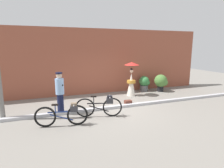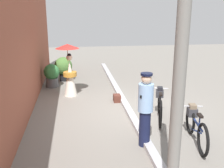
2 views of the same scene
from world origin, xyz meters
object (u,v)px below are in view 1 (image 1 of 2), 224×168
Objects in this scene: bicycle_far_side at (101,106)px; backpack_on_pavement at (128,103)px; person_officer at (60,92)px; bicycle_near_officer at (64,114)px; person_with_parasol at (131,79)px; potted_plant_by_door at (161,82)px; potted_plant_small at (144,83)px.

bicycle_far_side reaches higher than backpack_on_pavement.
bicycle_near_officer is at bearing -90.19° from person_officer.
bicycle_far_side is 0.94× the size of person_with_parasol.
person_officer reaches higher than backpack_on_pavement.
bicycle_near_officer is at bearing -143.58° from person_with_parasol.
person_with_parasol is at bearing 36.42° from bicycle_near_officer.
potted_plant_by_door is (2.19, 0.29, -0.36)m from person_with_parasol.
backpack_on_pavement is (-3.12, -1.89, -0.49)m from potted_plant_by_door.
backpack_on_pavement is (3.11, 0.14, -0.81)m from person_officer.
potted_plant_by_door is 3.68m from backpack_on_pavement.
person_officer reaches higher than bicycle_near_officer.
person_officer reaches higher than potted_plant_small.
person_officer is at bearing -156.67° from person_with_parasol.
bicycle_far_side is 5.48× the size of backpack_on_pavement.
person_officer reaches higher than potted_plant_by_door.
bicycle_near_officer is 0.96× the size of person_with_parasol.
potted_plant_by_door reaches higher than backpack_on_pavement.
person_with_parasol is 5.81× the size of backpack_on_pavement.
person_with_parasol is (4.03, 1.74, 0.04)m from person_officer.
potted_plant_small is (3.84, 3.31, 0.06)m from bicycle_far_side.
potted_plant_small reaches higher than bicycle_near_officer.
person_with_parasol is (4.04, 2.98, 0.55)m from bicycle_near_officer.
bicycle_near_officer reaches higher than backpack_on_pavement.
bicycle_near_officer is 3.41m from backpack_on_pavement.
person_officer is 3.21m from backpack_on_pavement.
person_with_parasol is at bearing -172.53° from potted_plant_by_door.
bicycle_far_side is 1.03× the size of person_officer.
bicycle_near_officer is 1.52m from bicycle_far_side.
bicycle_near_officer is 5.05m from person_with_parasol.
potted_plant_by_door is 3.25× the size of backpack_on_pavement.
person_officer is at bearing 150.23° from bicycle_far_side.
person_with_parasol reaches higher than bicycle_far_side.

